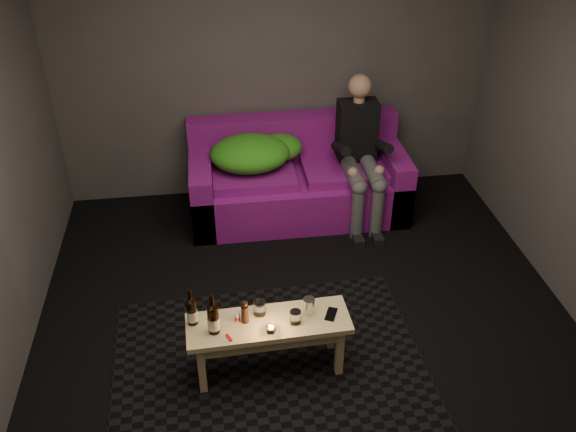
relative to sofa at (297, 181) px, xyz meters
name	(u,v)px	position (x,y,z in m)	size (l,w,h in m)	color
floor	(312,346)	(-0.16, -1.82, -0.31)	(4.50, 4.50, 0.00)	black
room	(306,106)	(-0.16, -1.35, 1.34)	(4.50, 4.50, 4.50)	silver
rug	(269,362)	(-0.49, -1.94, -0.30)	(2.13, 1.55, 0.01)	black
sofa	(297,181)	(0.00, 0.00, 0.00)	(1.97, 0.89, 0.85)	#6E0F70
green_blanket	(255,152)	(-0.39, -0.01, 0.33)	(0.87, 0.59, 0.30)	#2D8518
person	(360,149)	(0.54, -0.16, 0.38)	(0.35, 0.82, 1.32)	black
coffee_table	(269,330)	(-0.49, -1.99, 0.05)	(1.08, 0.38, 0.44)	#E5CA86
beer_bottle_a	(192,311)	(-0.97, -1.93, 0.23)	(0.07, 0.07, 0.28)	black
beer_bottle_b	(213,318)	(-0.84, -2.03, 0.24)	(0.08, 0.08, 0.30)	black
salt_shaker	(237,317)	(-0.68, -1.96, 0.17)	(0.04, 0.04, 0.08)	silver
pepper_mill	(245,314)	(-0.64, -1.97, 0.19)	(0.05, 0.05, 0.13)	black
tumbler_back	(260,308)	(-0.53, -1.90, 0.18)	(0.08, 0.08, 0.10)	white
tealight	(271,328)	(-0.48, -2.08, 0.15)	(0.06, 0.06, 0.05)	white
tumbler_front	(295,317)	(-0.31, -2.02, 0.18)	(0.07, 0.07, 0.09)	white
steel_cup	(309,306)	(-0.21, -1.93, 0.18)	(0.08, 0.08, 0.11)	silver
smartphone	(331,314)	(-0.07, -1.98, 0.13)	(0.06, 0.13, 0.01)	black
red_lighter	(229,338)	(-0.75, -2.11, 0.13)	(0.02, 0.07, 0.01)	red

